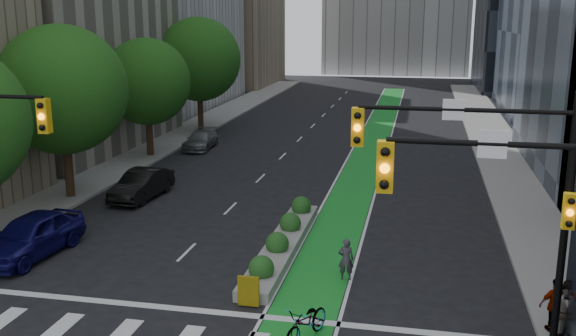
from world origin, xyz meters
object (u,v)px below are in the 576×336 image
at_px(cyclist, 346,259).
at_px(median_planter, 283,241).
at_px(bicycle, 307,323).
at_px(parked_car_left_near, 31,235).
at_px(parked_car_left_mid, 142,185).
at_px(parked_car_left_far, 201,140).
at_px(pedestrian_far, 555,305).
at_px(pedestrian_near, 568,311).

bearing_deg(cyclist, median_planter, -49.39).
bearing_deg(bicycle, parked_car_left_near, -179.24).
distance_m(parked_car_left_mid, parked_car_left_far, 12.52).
bearing_deg(parked_car_left_near, parked_car_left_far, 96.28).
distance_m(cyclist, parked_car_left_mid, 14.03).
bearing_deg(pedestrian_far, parked_car_left_mid, -44.61).
bearing_deg(pedestrian_near, pedestrian_far, 37.24).
height_order(median_planter, cyclist, cyclist).
height_order(bicycle, cyclist, cyclist).
relative_size(parked_car_left_near, parked_car_left_far, 1.17).
distance_m(bicycle, parked_car_left_far, 27.95).
relative_size(median_planter, parked_car_left_far, 2.41).
height_order(median_planter, pedestrian_far, pedestrian_far).
height_order(parked_car_left_near, pedestrian_far, pedestrian_far).
height_order(cyclist, parked_car_left_mid, cyclist).
bearing_deg(bicycle, pedestrian_near, 31.11).
relative_size(parked_car_left_mid, pedestrian_far, 2.74).
bearing_deg(pedestrian_far, parked_car_left_far, -63.94).
xyz_separation_m(bicycle, pedestrian_near, (7.27, 1.25, 0.50)).
relative_size(median_planter, parked_car_left_mid, 2.30).
distance_m(cyclist, parked_car_left_near, 12.25).
distance_m(median_planter, bicycle, 7.37).
distance_m(parked_car_left_near, parked_car_left_far, 20.84).
xyz_separation_m(median_planter, cyclist, (2.80, -2.41, 0.40)).
bearing_deg(pedestrian_near, parked_car_left_near, 96.73).
bearing_deg(median_planter, cyclist, -40.64).
height_order(cyclist, parked_car_left_near, parked_car_left_near).
xyz_separation_m(median_planter, parked_car_left_near, (-9.45, -2.64, 0.47)).
bearing_deg(bicycle, cyclist, 104.12).
distance_m(parked_car_left_near, pedestrian_near, 19.19).
relative_size(pedestrian_near, pedestrian_far, 1.12).
height_order(median_planter, parked_car_left_far, parked_car_left_far).
relative_size(parked_car_left_near, pedestrian_far, 3.06).
bearing_deg(pedestrian_near, parked_car_left_mid, 73.71).
xyz_separation_m(parked_car_left_mid, pedestrian_far, (17.90, -10.94, 0.23)).
height_order(cyclist, pedestrian_far, pedestrian_far).
xyz_separation_m(parked_car_left_near, pedestrian_near, (18.93, -3.14, 0.22)).
xyz_separation_m(cyclist, pedestrian_far, (6.46, -2.81, 0.19)).
distance_m(pedestrian_near, pedestrian_far, 0.61).
distance_m(bicycle, pedestrian_far, 7.29).
bearing_deg(parked_car_left_mid, parked_car_left_far, 100.27).
bearing_deg(parked_car_left_mid, pedestrian_far, -26.73).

